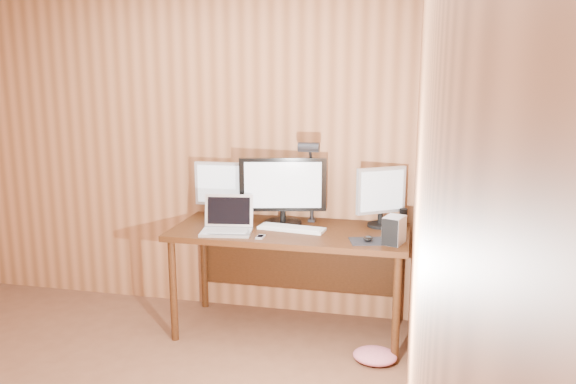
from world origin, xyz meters
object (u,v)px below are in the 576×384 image
(keyboard, at_px, (292,228))
(monitor_center, at_px, (283,190))
(phone, at_px, (260,237))
(hard_drive, at_px, (394,230))
(laptop, at_px, (228,223))
(desk, at_px, (292,243))
(monitor_right, at_px, (381,195))
(mouse, at_px, (368,238))
(desk_lamp, at_px, (310,170))
(monitor_left, at_px, (220,188))
(speaker, at_px, (403,218))

(keyboard, bearing_deg, monitor_center, 132.06)
(monitor_center, distance_m, phone, 0.44)
(hard_drive, bearing_deg, laptop, -164.28)
(desk, bearing_deg, laptop, -152.42)
(laptop, distance_m, hard_drive, 1.10)
(monitor_center, height_order, laptop, monitor_center)
(keyboard, bearing_deg, desk, 108.58)
(desk, relative_size, monitor_center, 2.67)
(monitor_right, distance_m, mouse, 0.43)
(desk, height_order, monitor_center, monitor_center)
(phone, distance_m, desk_lamp, 0.61)
(desk, height_order, mouse, mouse)
(mouse, bearing_deg, monitor_left, 141.81)
(monitor_left, height_order, mouse, monitor_left)
(keyboard, xyz_separation_m, speaker, (0.74, 0.24, 0.05))
(keyboard, relative_size, phone, 5.05)
(monitor_right, distance_m, hard_drive, 0.42)
(speaker, bearing_deg, monitor_left, -179.02)
(monitor_right, bearing_deg, monitor_left, 146.54)
(mouse, relative_size, desk_lamp, 0.16)
(monitor_right, xyz_separation_m, hard_drive, (0.11, -0.39, -0.14))
(keyboard, height_order, desk_lamp, desk_lamp)
(hard_drive, bearing_deg, speaker, 101.19)
(speaker, bearing_deg, laptop, -162.37)
(monitor_center, relative_size, phone, 6.46)
(monitor_center, height_order, monitor_right, monitor_center)
(monitor_right, bearing_deg, desk, 159.26)
(mouse, relative_size, speaker, 0.79)
(desk, bearing_deg, monitor_right, 12.67)
(laptop, height_order, hard_drive, laptop)
(phone, relative_size, speaker, 0.72)
(monitor_center, height_order, desk_lamp, desk_lamp)
(mouse, bearing_deg, monitor_center, 135.09)
(desk, relative_size, mouse, 15.63)
(monitor_right, relative_size, keyboard, 0.89)
(monitor_right, relative_size, desk_lamp, 0.66)
(monitor_right, relative_size, mouse, 4.06)
(desk, distance_m, desk_lamp, 0.53)
(laptop, bearing_deg, monitor_left, 108.03)
(monitor_center, relative_size, hard_drive, 3.28)
(keyboard, bearing_deg, laptop, -155.44)
(monitor_left, height_order, desk_lamp, desk_lamp)
(desk, height_order, phone, phone)
(keyboard, xyz_separation_m, phone, (-0.16, -0.23, -0.01))
(keyboard, height_order, hard_drive, hard_drive)
(laptop, relative_size, hard_drive, 1.99)
(mouse, distance_m, speaker, 0.46)
(mouse, bearing_deg, hard_drive, -21.60)
(monitor_right, xyz_separation_m, desk_lamp, (-0.49, -0.04, 0.16))
(desk_lamp, bearing_deg, phone, -137.58)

